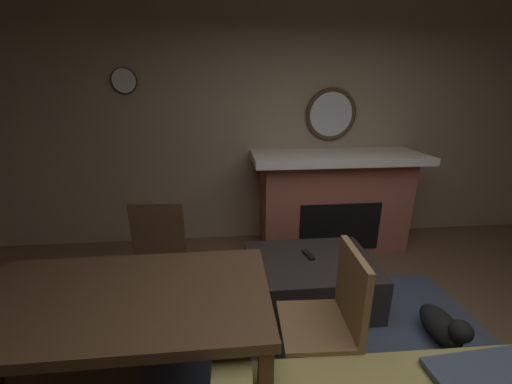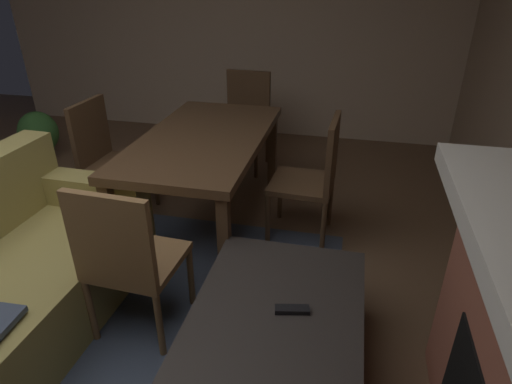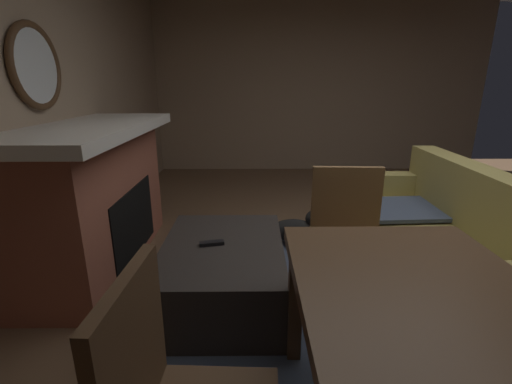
{
  "view_description": "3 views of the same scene",
  "coord_description": "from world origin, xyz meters",
  "px_view_note": "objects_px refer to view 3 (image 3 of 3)",
  "views": [
    {
      "loc": [
        0.9,
        1.08,
        1.8
      ],
      "look_at": [
        0.69,
        -1.04,
        1.1
      ],
      "focal_mm": 21.61,
      "sensor_mm": 36.0,
      "label": 1
    },
    {
      "loc": [
        -1.31,
        -1.44,
        1.83
      ],
      "look_at": [
        0.34,
        -1.06,
        0.95
      ],
      "focal_mm": 30.4,
      "sensor_mm": 36.0,
      "label": 2
    },
    {
      "loc": [
        2.3,
        -1.0,
        1.42
      ],
      "look_at": [
        -0.05,
        -0.97,
        0.7
      ],
      "focal_mm": 24.67,
      "sensor_mm": 36.0,
      "label": 3
    }
  ],
  "objects_px": {
    "fireplace": "(95,196)",
    "dining_chair_west": "(347,234)",
    "ottoman_coffee_table": "(223,273)",
    "couch": "(434,245)",
    "round_wall_mirror": "(36,67)",
    "dining_table": "(459,364)",
    "small_dog": "(296,228)",
    "tv_remote": "(212,243)"
  },
  "relations": [
    {
      "from": "fireplace",
      "to": "dining_chair_west",
      "type": "height_order",
      "value": "fireplace"
    },
    {
      "from": "ottoman_coffee_table",
      "to": "fireplace",
      "type": "bearing_deg",
      "value": -117.55
    },
    {
      "from": "couch",
      "to": "dining_chair_west",
      "type": "xyz_separation_m",
      "value": [
        0.28,
        -0.72,
        0.21
      ]
    },
    {
      "from": "round_wall_mirror",
      "to": "dining_table",
      "type": "height_order",
      "value": "round_wall_mirror"
    },
    {
      "from": "fireplace",
      "to": "small_dog",
      "type": "xyz_separation_m",
      "value": [
        -0.3,
        1.64,
        -0.41
      ]
    },
    {
      "from": "tv_remote",
      "to": "small_dog",
      "type": "bearing_deg",
      "value": 129.85
    },
    {
      "from": "fireplace",
      "to": "round_wall_mirror",
      "type": "xyz_separation_m",
      "value": [
        0.0,
        -0.29,
        0.96
      ]
    },
    {
      "from": "ottoman_coffee_table",
      "to": "small_dog",
      "type": "bearing_deg",
      "value": 144.71
    },
    {
      "from": "couch",
      "to": "small_dog",
      "type": "distance_m",
      "value": 1.13
    },
    {
      "from": "fireplace",
      "to": "dining_chair_west",
      "type": "bearing_deg",
      "value": 71.02
    },
    {
      "from": "dining_table",
      "to": "small_dog",
      "type": "xyz_separation_m",
      "value": [
        -2.14,
        -0.19,
        -0.49
      ]
    },
    {
      "from": "couch",
      "to": "small_dog",
      "type": "height_order",
      "value": "couch"
    },
    {
      "from": "fireplace",
      "to": "dining_chair_west",
      "type": "distance_m",
      "value": 1.94
    },
    {
      "from": "couch",
      "to": "dining_table",
      "type": "distance_m",
      "value": 1.69
    },
    {
      "from": "dining_table",
      "to": "tv_remote",
      "type": "bearing_deg",
      "value": -146.51
    },
    {
      "from": "round_wall_mirror",
      "to": "couch",
      "type": "relative_size",
      "value": 0.3
    },
    {
      "from": "fireplace",
      "to": "small_dog",
      "type": "bearing_deg",
      "value": 100.35
    },
    {
      "from": "fireplace",
      "to": "small_dog",
      "type": "height_order",
      "value": "fireplace"
    },
    {
      "from": "ottoman_coffee_table",
      "to": "dining_chair_west",
      "type": "distance_m",
      "value": 0.86
    },
    {
      "from": "fireplace",
      "to": "round_wall_mirror",
      "type": "distance_m",
      "value": 1.0
    },
    {
      "from": "round_wall_mirror",
      "to": "dining_chair_west",
      "type": "distance_m",
      "value": 2.43
    },
    {
      "from": "fireplace",
      "to": "couch",
      "type": "bearing_deg",
      "value": 82.16
    },
    {
      "from": "small_dog",
      "to": "dining_chair_west",
      "type": "bearing_deg",
      "value": 11.84
    },
    {
      "from": "fireplace",
      "to": "dining_chair_west",
      "type": "xyz_separation_m",
      "value": [
        0.63,
        1.83,
        -0.05
      ]
    },
    {
      "from": "tv_remote",
      "to": "dining_chair_west",
      "type": "height_order",
      "value": "dining_chair_west"
    },
    {
      "from": "couch",
      "to": "dining_chair_west",
      "type": "height_order",
      "value": "dining_chair_west"
    },
    {
      "from": "round_wall_mirror",
      "to": "small_dog",
      "type": "height_order",
      "value": "round_wall_mirror"
    },
    {
      "from": "round_wall_mirror",
      "to": "small_dog",
      "type": "relative_size",
      "value": 1.3
    },
    {
      "from": "couch",
      "to": "tv_remote",
      "type": "relative_size",
      "value": 12.41
    },
    {
      "from": "ottoman_coffee_table",
      "to": "tv_remote",
      "type": "distance_m",
      "value": 0.23
    },
    {
      "from": "ottoman_coffee_table",
      "to": "tv_remote",
      "type": "relative_size",
      "value": 6.79
    },
    {
      "from": "tv_remote",
      "to": "small_dog",
      "type": "relative_size",
      "value": 0.34
    },
    {
      "from": "couch",
      "to": "tv_remote",
      "type": "xyz_separation_m",
      "value": [
        0.19,
        -1.58,
        0.11
      ]
    },
    {
      "from": "small_dog",
      "to": "couch",
      "type": "bearing_deg",
      "value": 54.49
    },
    {
      "from": "tv_remote",
      "to": "small_dog",
      "type": "xyz_separation_m",
      "value": [
        -0.84,
        0.67,
        -0.25
      ]
    },
    {
      "from": "fireplace",
      "to": "couch",
      "type": "height_order",
      "value": "fireplace"
    },
    {
      "from": "ottoman_coffee_table",
      "to": "dining_table",
      "type": "height_order",
      "value": "dining_table"
    },
    {
      "from": "dining_chair_west",
      "to": "couch",
      "type": "bearing_deg",
      "value": 111.32
    },
    {
      "from": "fireplace",
      "to": "dining_table",
      "type": "bearing_deg",
      "value": 44.84
    },
    {
      "from": "ottoman_coffee_table",
      "to": "tv_remote",
      "type": "height_order",
      "value": "tv_remote"
    },
    {
      "from": "tv_remote",
      "to": "dining_chair_west",
      "type": "relative_size",
      "value": 0.17
    },
    {
      "from": "round_wall_mirror",
      "to": "ottoman_coffee_table",
      "type": "xyz_separation_m",
      "value": [
        0.54,
        1.33,
        -1.33
      ]
    }
  ]
}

